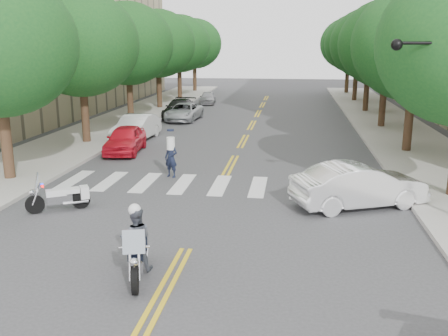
% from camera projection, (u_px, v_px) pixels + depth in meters
% --- Properties ---
extents(ground, '(140.00, 140.00, 0.00)m').
position_uv_depth(ground, '(186.00, 249.00, 13.94)').
color(ground, '#38383A').
rests_on(ground, ground).
extents(sidewalk_left, '(5.00, 60.00, 0.15)m').
position_uv_depth(sidewalk_left, '(122.00, 121.00, 36.33)').
color(sidewalk_left, '#9E9991').
rests_on(sidewalk_left, ground).
extents(sidewalk_right, '(5.00, 60.00, 0.15)m').
position_uv_depth(sidewalk_right, '(391.00, 127.00, 33.80)').
color(sidewalk_right, '#9E9991').
rests_on(sidewalk_right, ground).
extents(tree_l_1, '(6.40, 6.40, 8.45)m').
position_uv_depth(tree_l_1, '(80.00, 44.00, 27.22)').
color(tree_l_1, '#382316').
rests_on(tree_l_1, ground).
extents(tree_l_2, '(6.40, 6.40, 8.45)m').
position_uv_depth(tree_l_2, '(128.00, 44.00, 34.90)').
color(tree_l_2, '#382316').
rests_on(tree_l_2, ground).
extents(tree_l_3, '(6.40, 6.40, 8.45)m').
position_uv_depth(tree_l_3, '(158.00, 44.00, 42.59)').
color(tree_l_3, '#382316').
rests_on(tree_l_3, ground).
extents(tree_l_4, '(6.40, 6.40, 8.45)m').
position_uv_depth(tree_l_4, '(179.00, 44.00, 50.28)').
color(tree_l_4, '#382316').
rests_on(tree_l_4, ground).
extents(tree_l_5, '(6.40, 6.40, 8.45)m').
position_uv_depth(tree_l_5, '(194.00, 44.00, 57.96)').
color(tree_l_5, '#382316').
rests_on(tree_l_5, ground).
extents(tree_r_1, '(6.40, 6.40, 8.45)m').
position_uv_depth(tree_r_1, '(416.00, 44.00, 24.87)').
color(tree_r_1, '#382316').
rests_on(tree_r_1, ground).
extents(tree_r_2, '(6.40, 6.40, 8.45)m').
position_uv_depth(tree_r_2, '(387.00, 44.00, 32.56)').
color(tree_r_2, '#382316').
rests_on(tree_r_2, ground).
extents(tree_r_3, '(6.40, 6.40, 8.45)m').
position_uv_depth(tree_r_3, '(370.00, 44.00, 40.25)').
color(tree_r_3, '#382316').
rests_on(tree_r_3, ground).
extents(tree_r_4, '(6.40, 6.40, 8.45)m').
position_uv_depth(tree_r_4, '(358.00, 44.00, 47.93)').
color(tree_r_4, '#382316').
rests_on(tree_r_4, ground).
extents(tree_r_5, '(6.40, 6.40, 8.45)m').
position_uv_depth(tree_r_5, '(349.00, 44.00, 55.62)').
color(tree_r_5, '#382316').
rests_on(tree_r_5, ground).
extents(motorcycle_police, '(0.94, 2.29, 1.89)m').
position_uv_depth(motorcycle_police, '(136.00, 244.00, 12.15)').
color(motorcycle_police, black).
rests_on(motorcycle_police, ground).
extents(motorcycle_parked, '(1.94, 1.31, 1.38)m').
position_uv_depth(motorcycle_parked, '(64.00, 197.00, 17.10)').
color(motorcycle_parked, black).
rests_on(motorcycle_parked, ground).
extents(officer_standing, '(0.72, 0.60, 1.67)m').
position_uv_depth(officer_standing, '(171.00, 158.00, 21.28)').
color(officer_standing, black).
rests_on(officer_standing, ground).
extents(convertible, '(4.97, 3.36, 1.55)m').
position_uv_depth(convertible, '(359.00, 185.00, 17.38)').
color(convertible, white).
rests_on(convertible, ground).
extents(parked_car_a, '(2.06, 4.30, 1.42)m').
position_uv_depth(parked_car_a, '(125.00, 139.00, 26.12)').
color(parked_car_a, red).
rests_on(parked_car_a, ground).
extents(parked_car_b, '(1.93, 4.68, 1.51)m').
position_uv_depth(parked_car_b, '(136.00, 128.00, 29.41)').
color(parked_car_b, white).
rests_on(parked_car_b, ground).
extents(parked_car_c, '(2.35, 4.70, 1.28)m').
position_uv_depth(parked_car_c, '(184.00, 112.00, 37.06)').
color(parked_car_c, '#A8ACB0').
rests_on(parked_car_c, ground).
extents(parked_car_d, '(1.98, 4.82, 1.40)m').
position_uv_depth(parked_car_d, '(180.00, 109.00, 38.47)').
color(parked_car_d, black).
rests_on(parked_car_d, ground).
extents(parked_car_e, '(1.74, 3.61, 1.19)m').
position_uv_depth(parked_car_e, '(208.00, 98.00, 47.16)').
color(parked_car_e, '#9E9EA3').
rests_on(parked_car_e, ground).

